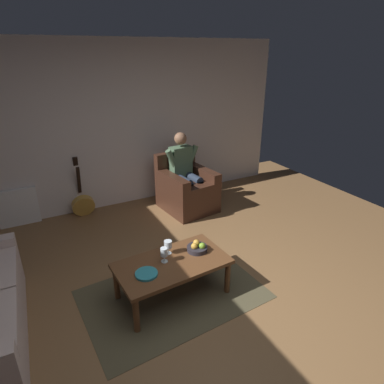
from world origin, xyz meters
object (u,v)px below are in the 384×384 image
(wine_glass_far, at_px, (164,253))
(decorative_dish, at_px, (146,274))
(person_seated, at_px, (185,170))
(fruit_bowl, at_px, (197,247))
(guitar, at_px, (83,203))
(wine_glass_near, at_px, (168,245))
(coffee_table, at_px, (172,266))
(armchair, at_px, (186,190))

(wine_glass_far, relative_size, decorative_dish, 0.73)
(person_seated, bearing_deg, fruit_bowl, 60.30)
(person_seated, bearing_deg, guitar, -24.46)
(wine_glass_near, height_order, wine_glass_far, wine_glass_far)
(wine_glass_near, bearing_deg, wine_glass_far, 50.17)
(guitar, xyz_separation_m, wine_glass_far, (-0.39, 2.27, 0.31))
(wine_glass_near, height_order, decorative_dish, wine_glass_near)
(guitar, bearing_deg, wine_glass_far, 99.78)
(coffee_table, height_order, wine_glass_near, wine_glass_near)
(wine_glass_near, bearing_deg, coffee_table, 79.64)
(armchair, relative_size, coffee_table, 0.78)
(armchair, bearing_deg, fruit_bowl, 59.83)
(person_seated, distance_m, guitar, 1.67)
(person_seated, relative_size, wine_glass_near, 8.07)
(guitar, bearing_deg, coffee_table, 101.17)
(person_seated, xyz_separation_m, wine_glass_far, (1.14, 1.78, -0.14))
(armchair, distance_m, coffee_table, 2.09)
(person_seated, xyz_separation_m, wine_glass_near, (1.04, 1.67, -0.14))
(armchair, relative_size, fruit_bowl, 4.15)
(guitar, bearing_deg, decorative_dish, 93.66)
(person_seated, height_order, coffee_table, person_seated)
(coffee_table, xyz_separation_m, wine_glass_far, (0.07, -0.05, 0.16))
(wine_glass_near, bearing_deg, fruit_bowl, 161.87)
(guitar, xyz_separation_m, fruit_bowl, (-0.78, 2.25, 0.25))
(wine_glass_far, height_order, fruit_bowl, wine_glass_far)
(armchair, height_order, coffee_table, armchair)
(armchair, xyz_separation_m, wine_glass_near, (1.05, 1.64, 0.19))
(coffee_table, bearing_deg, armchair, -120.95)
(wine_glass_near, bearing_deg, guitar, -77.28)
(wine_glass_far, bearing_deg, guitar, -80.22)
(wine_glass_far, distance_m, decorative_dish, 0.28)
(fruit_bowl, xyz_separation_m, decorative_dish, (0.63, 0.14, -0.03))
(person_seated, distance_m, wine_glass_near, 1.97)
(wine_glass_far, xyz_separation_m, fruit_bowl, (-0.39, -0.02, -0.07))
(coffee_table, bearing_deg, fruit_bowl, -169.16)
(guitar, height_order, wine_glass_far, guitar)
(wine_glass_near, relative_size, fruit_bowl, 0.69)
(guitar, relative_size, wine_glass_near, 6.04)
(armchair, xyz_separation_m, decorative_dish, (1.38, 1.87, 0.10))
(person_seated, height_order, guitar, person_seated)
(person_seated, height_order, wine_glass_near, person_seated)
(wine_glass_near, xyz_separation_m, decorative_dish, (0.33, 0.23, -0.09))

